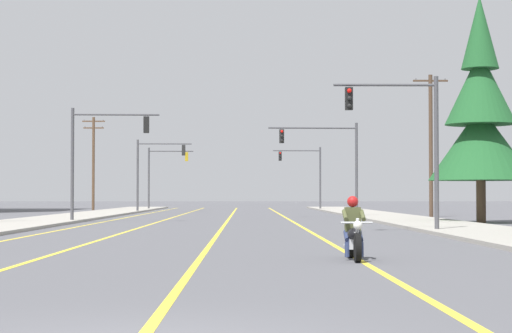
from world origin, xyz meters
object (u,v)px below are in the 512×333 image
(traffic_signal_mid_right, at_px, (330,154))
(traffic_signal_far_right, at_px, (307,168))
(traffic_signal_mid_left, at_px, (153,164))
(utility_pole_right_far, at_px, (431,142))
(utility_pole_left_far, at_px, (93,160))
(traffic_signal_far_left, at_px, (162,169))
(traffic_signal_near_right, at_px, (407,130))
(motorcycle_with_rider, at_px, (354,234))
(conifer_tree_right_verge_far, at_px, (480,118))
(traffic_signal_near_left, at_px, (98,147))

(traffic_signal_mid_right, bearing_deg, traffic_signal_far_right, 89.13)
(traffic_signal_mid_left, xyz_separation_m, traffic_signal_far_right, (13.88, 11.97, 0.00))
(utility_pole_right_far, relative_size, utility_pole_left_far, 1.05)
(traffic_signal_far_left, bearing_deg, traffic_signal_mid_right, -66.16)
(traffic_signal_near_right, bearing_deg, traffic_signal_mid_right, 92.19)
(traffic_signal_mid_right, xyz_separation_m, traffic_signal_far_left, (-13.93, 31.53, -0.08))
(motorcycle_with_rider, bearing_deg, traffic_signal_far_right, 87.09)
(traffic_signal_near_right, relative_size, traffic_signal_far_left, 1.00)
(utility_pole_right_far, xyz_separation_m, utility_pole_left_far, (-27.10, 27.97, -0.10))
(traffic_signal_mid_left, relative_size, utility_pole_right_far, 0.65)
(traffic_signal_mid_right, relative_size, conifer_tree_right_verge_far, 0.51)
(conifer_tree_right_verge_far, bearing_deg, traffic_signal_far_left, 116.01)
(traffic_signal_far_right, relative_size, conifer_tree_right_verge_far, 0.51)
(traffic_signal_far_left, relative_size, utility_pole_right_far, 0.65)
(motorcycle_with_rider, height_order, traffic_signal_mid_left, traffic_signal_mid_left)
(traffic_signal_near_left, distance_m, utility_pole_left_far, 39.52)
(traffic_signal_near_right, distance_m, traffic_signal_mid_right, 23.34)
(conifer_tree_right_verge_far, bearing_deg, traffic_signal_mid_left, 124.50)
(motorcycle_with_rider, distance_m, traffic_signal_far_right, 69.06)
(motorcycle_with_rider, bearing_deg, traffic_signal_far_left, 98.84)
(traffic_signal_mid_right, bearing_deg, traffic_signal_mid_left, 126.12)
(traffic_signal_far_left, bearing_deg, motorcycle_with_rider, -81.16)
(traffic_signal_far_right, height_order, utility_pole_right_far, utility_pole_right_far)
(motorcycle_with_rider, xyz_separation_m, traffic_signal_near_left, (-10.52, 28.65, 3.51))
(traffic_signal_near_right, xyz_separation_m, traffic_signal_near_left, (-14.45, 13.45, 0.04))
(traffic_signal_far_left, height_order, conifer_tree_right_verge_far, conifer_tree_right_verge_far)
(motorcycle_with_rider, height_order, traffic_signal_far_left, traffic_signal_far_left)
(motorcycle_with_rider, relative_size, traffic_signal_mid_left, 0.35)
(traffic_signal_near_right, height_order, traffic_signal_far_left, same)
(traffic_signal_near_left, height_order, utility_pole_left_far, utility_pole_left_far)
(traffic_signal_far_right, height_order, traffic_signal_far_left, same)
(traffic_signal_near_right, height_order, traffic_signal_mid_right, same)
(conifer_tree_right_verge_far, bearing_deg, utility_pole_left_far, 124.07)
(utility_pole_right_far, height_order, conifer_tree_right_verge_far, conifer_tree_right_verge_far)
(traffic_signal_near_left, height_order, traffic_signal_mid_right, same)
(motorcycle_with_rider, bearing_deg, traffic_signal_mid_right, 85.48)
(traffic_signal_far_left, bearing_deg, conifer_tree_right_verge_far, -63.99)
(traffic_signal_near_left, bearing_deg, traffic_signal_mid_right, 36.05)
(traffic_signal_far_right, distance_m, traffic_signal_far_left, 14.44)
(traffic_signal_near_left, relative_size, conifer_tree_right_verge_far, 0.51)
(utility_pole_right_far, distance_m, conifer_tree_right_verge_far, 12.33)
(traffic_signal_mid_left, bearing_deg, traffic_signal_mid_right, -53.88)
(traffic_signal_mid_left, bearing_deg, traffic_signal_near_right, -71.06)
(traffic_signal_near_left, distance_m, traffic_signal_far_right, 42.60)
(traffic_signal_far_left, bearing_deg, traffic_signal_far_right, -4.65)
(utility_pole_left_far, relative_size, conifer_tree_right_verge_far, 0.74)
(traffic_signal_mid_left, bearing_deg, utility_pole_right_far, -40.57)
(traffic_signal_near_right, distance_m, traffic_signal_near_left, 19.74)
(traffic_signal_near_right, bearing_deg, utility_pole_left_far, 112.04)
(traffic_signal_near_left, height_order, utility_pole_right_far, utility_pole_right_far)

